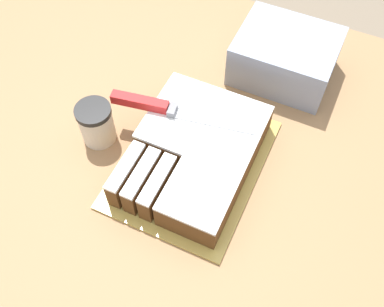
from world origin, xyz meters
TOP-DOWN VIEW (x-y plane):
  - ground_plane at (0.00, 0.00)m, footprint 8.00×8.00m
  - countertop at (0.00, 0.00)m, footprint 1.40×1.10m
  - cake_board at (0.07, -0.01)m, footprint 0.28×0.36m
  - cake at (0.07, -0.00)m, footprint 0.24×0.32m
  - knife at (-0.03, 0.04)m, footprint 0.31×0.08m
  - coffee_cup at (-0.14, -0.03)m, footprint 0.08×0.08m
  - storage_box at (0.16, 0.32)m, footprint 0.23×0.19m

SIDE VIEW (x-z plane):
  - ground_plane at x=0.00m, z-range 0.00..0.00m
  - countertop at x=0.00m, z-range 0.00..0.89m
  - cake_board at x=0.07m, z-range 0.89..0.89m
  - cake at x=0.07m, z-range 0.89..0.96m
  - coffee_cup at x=-0.14m, z-range 0.89..0.98m
  - storage_box at x=0.16m, z-range 0.89..1.00m
  - knife at x=-0.03m, z-range 0.96..0.98m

